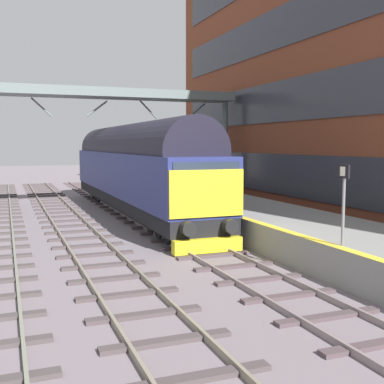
# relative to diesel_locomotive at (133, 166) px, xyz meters

# --- Properties ---
(ground_plane) EXTENTS (140.00, 140.00, 0.00)m
(ground_plane) POSITION_rel_diesel_locomotive_xyz_m (-0.00, -8.17, -2.49)
(ground_plane) COLOR slate
(ground_plane) RESTS_ON ground
(track_main) EXTENTS (2.50, 60.00, 0.15)m
(track_main) POSITION_rel_diesel_locomotive_xyz_m (-0.00, -8.17, -2.43)
(track_main) COLOR gray
(track_main) RESTS_ON ground
(track_adjacent_west) EXTENTS (2.50, 60.00, 0.15)m
(track_adjacent_west) POSITION_rel_diesel_locomotive_xyz_m (-3.56, -8.17, -2.43)
(track_adjacent_west) COLOR gray
(track_adjacent_west) RESTS_ON ground
(station_platform) EXTENTS (4.00, 44.00, 1.01)m
(station_platform) POSITION_rel_diesel_locomotive_xyz_m (3.60, -8.17, -1.99)
(station_platform) COLOR gray
(station_platform) RESTS_ON ground
(diesel_locomotive) EXTENTS (2.74, 20.11, 4.68)m
(diesel_locomotive) POSITION_rel_diesel_locomotive_xyz_m (0.00, 0.00, 0.00)
(diesel_locomotive) COLOR black
(diesel_locomotive) RESTS_ON ground
(platform_number_sign) EXTENTS (0.10, 0.44, 2.12)m
(platform_number_sign) POSITION_rel_diesel_locomotive_xyz_m (1.92, -14.37, -0.08)
(platform_number_sign) COLOR slate
(platform_number_sign) RESTS_ON station_platform
(waiting_passenger) EXTENTS (0.46, 0.46, 1.64)m
(waiting_passenger) POSITION_rel_diesel_locomotive_xyz_m (3.36, -3.98, -0.50)
(waiting_passenger) COLOR #2F243C
(waiting_passenger) RESTS_ON station_platform
(overhead_footbridge) EXTENTS (16.04, 2.00, 6.72)m
(overhead_footbridge) POSITION_rel_diesel_locomotive_xyz_m (-1.32, 2.80, 3.67)
(overhead_footbridge) COLOR slate
(overhead_footbridge) RESTS_ON ground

